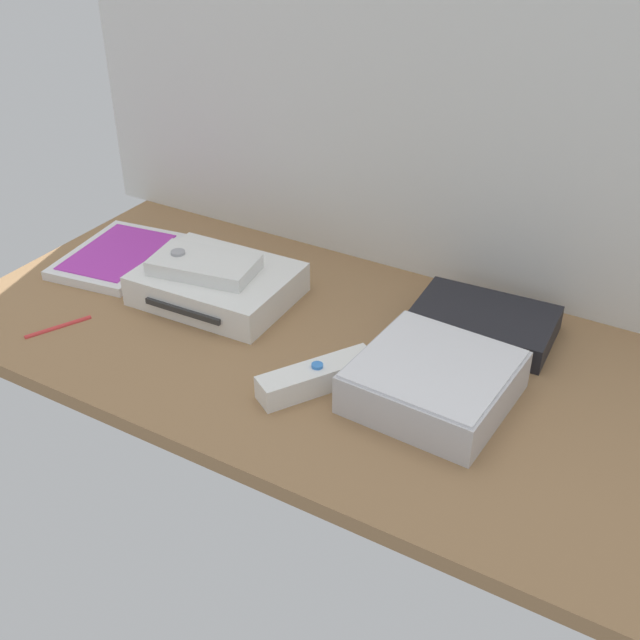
% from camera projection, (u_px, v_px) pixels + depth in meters
% --- Properties ---
extents(ground_plane, '(1.00, 0.48, 0.02)m').
position_uv_depth(ground_plane, '(320.00, 352.00, 1.03)').
color(ground_plane, '#936D47').
rests_on(ground_plane, ground).
extents(back_wall, '(1.10, 0.01, 0.64)m').
position_uv_depth(back_wall, '(416.00, 51.00, 1.03)').
color(back_wall, silver).
rests_on(back_wall, ground).
extents(game_console, '(0.22, 0.17, 0.04)m').
position_uv_depth(game_console, '(217.00, 284.00, 1.11)').
color(game_console, white).
rests_on(game_console, ground_plane).
extents(mini_computer, '(0.18, 0.18, 0.05)m').
position_uv_depth(mini_computer, '(434.00, 381.00, 0.91)').
color(mini_computer, silver).
rests_on(mini_computer, ground_plane).
extents(game_case, '(0.16, 0.21, 0.02)m').
position_uv_depth(game_case, '(118.00, 256.00, 1.21)').
color(game_case, white).
rests_on(game_case, ground_plane).
extents(network_router, '(0.19, 0.13, 0.03)m').
position_uv_depth(network_router, '(483.00, 323.00, 1.04)').
color(network_router, black).
rests_on(network_router, ground_plane).
extents(remote_wand, '(0.11, 0.15, 0.03)m').
position_uv_depth(remote_wand, '(317.00, 377.00, 0.94)').
color(remote_wand, white).
rests_on(remote_wand, ground_plane).
extents(remote_classic_pad, '(0.16, 0.10, 0.02)m').
position_uv_depth(remote_classic_pad, '(204.00, 265.00, 1.09)').
color(remote_classic_pad, white).
rests_on(remote_classic_pad, game_console).
extents(stylus_pen, '(0.04, 0.08, 0.01)m').
position_uv_depth(stylus_pen, '(58.00, 325.00, 1.06)').
color(stylus_pen, red).
rests_on(stylus_pen, ground_plane).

